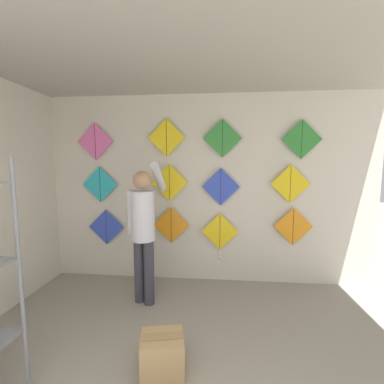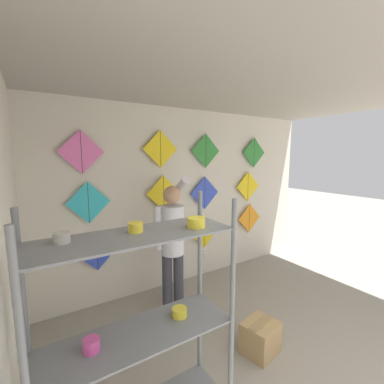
{
  "view_description": "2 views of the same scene",
  "coord_description": "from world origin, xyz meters",
  "px_view_note": "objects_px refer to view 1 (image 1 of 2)",
  "views": [
    {
      "loc": [
        0.3,
        -0.41,
        1.8
      ],
      "look_at": [
        -0.03,
        3.12,
        1.4
      ],
      "focal_mm": 24.0,
      "sensor_mm": 36.0,
      "label": 1
    },
    {
      "loc": [
        -2.07,
        -0.12,
        2.08
      ],
      "look_at": [
        -0.03,
        3.12,
        1.53
      ],
      "focal_mm": 24.0,
      "sensor_mm": 36.0,
      "label": 2
    }
  ],
  "objects_px": {
    "kite_7": "(290,184)",
    "kite_9": "(166,138)",
    "kite_11": "(302,139)",
    "kite_0": "(106,227)",
    "kite_4": "(100,184)",
    "kite_8": "(95,142)",
    "cardboard_box": "(162,355)",
    "kite_1": "(171,225)",
    "kite_2": "(220,234)",
    "kite_5": "(169,183)",
    "kite_6": "(221,187)",
    "kite_10": "(222,138)",
    "shopkeeper": "(143,225)",
    "kite_3": "(293,227)"
  },
  "relations": [
    {
      "from": "kite_7",
      "to": "kite_9",
      "type": "distance_m",
      "value": 1.91
    },
    {
      "from": "kite_11",
      "to": "kite_0",
      "type": "bearing_deg",
      "value": 180.0
    },
    {
      "from": "kite_4",
      "to": "kite_8",
      "type": "relative_size",
      "value": 1.0
    },
    {
      "from": "cardboard_box",
      "to": "kite_1",
      "type": "bearing_deg",
      "value": 97.37
    },
    {
      "from": "kite_2",
      "to": "kite_5",
      "type": "height_order",
      "value": "kite_5"
    },
    {
      "from": "cardboard_box",
      "to": "kite_0",
      "type": "bearing_deg",
      "value": 125.29
    },
    {
      "from": "kite_6",
      "to": "kite_7",
      "type": "height_order",
      "value": "kite_7"
    },
    {
      "from": "kite_5",
      "to": "kite_10",
      "type": "relative_size",
      "value": 1.0
    },
    {
      "from": "kite_9",
      "to": "kite_10",
      "type": "bearing_deg",
      "value": 0.0
    },
    {
      "from": "kite_9",
      "to": "kite_2",
      "type": "bearing_deg",
      "value": -0.07
    },
    {
      "from": "shopkeeper",
      "to": "kite_7",
      "type": "height_order",
      "value": "shopkeeper"
    },
    {
      "from": "kite_0",
      "to": "kite_7",
      "type": "xyz_separation_m",
      "value": [
        2.76,
        0.0,
        0.7
      ]
    },
    {
      "from": "kite_1",
      "to": "kite_11",
      "type": "relative_size",
      "value": 1.0
    },
    {
      "from": "cardboard_box",
      "to": "kite_3",
      "type": "bearing_deg",
      "value": 48.54
    },
    {
      "from": "kite_4",
      "to": "kite_11",
      "type": "xyz_separation_m",
      "value": [
        2.96,
        0.0,
        0.66
      ]
    },
    {
      "from": "kite_4",
      "to": "kite_6",
      "type": "bearing_deg",
      "value": 0.0
    },
    {
      "from": "kite_5",
      "to": "kite_7",
      "type": "xyz_separation_m",
      "value": [
        1.75,
        0.0,
        -0.0
      ]
    },
    {
      "from": "kite_2",
      "to": "kite_5",
      "type": "bearing_deg",
      "value": 179.92
    },
    {
      "from": "shopkeeper",
      "to": "kite_4",
      "type": "xyz_separation_m",
      "value": [
        -0.86,
        0.67,
        0.45
      ]
    },
    {
      "from": "kite_1",
      "to": "kite_10",
      "type": "height_order",
      "value": "kite_10"
    },
    {
      "from": "kite_11",
      "to": "kite_10",
      "type": "bearing_deg",
      "value": 180.0
    },
    {
      "from": "cardboard_box",
      "to": "kite_9",
      "type": "height_order",
      "value": "kite_9"
    },
    {
      "from": "kite_9",
      "to": "kite_7",
      "type": "bearing_deg",
      "value": 0.0
    },
    {
      "from": "kite_0",
      "to": "kite_8",
      "type": "xyz_separation_m",
      "value": [
        -0.12,
        0.0,
        1.31
      ]
    },
    {
      "from": "kite_5",
      "to": "kite_9",
      "type": "relative_size",
      "value": 1.0
    },
    {
      "from": "shopkeeper",
      "to": "kite_10",
      "type": "distance_m",
      "value": 1.65
    },
    {
      "from": "kite_5",
      "to": "kite_9",
      "type": "distance_m",
      "value": 0.66
    },
    {
      "from": "cardboard_box",
      "to": "kite_4",
      "type": "bearing_deg",
      "value": 126.82
    },
    {
      "from": "shopkeeper",
      "to": "kite_11",
      "type": "height_order",
      "value": "kite_11"
    },
    {
      "from": "kite_7",
      "to": "kite_10",
      "type": "relative_size",
      "value": 1.0
    },
    {
      "from": "kite_9",
      "to": "kite_5",
      "type": "bearing_deg",
      "value": 0.0
    },
    {
      "from": "kite_2",
      "to": "kite_0",
      "type": "bearing_deg",
      "value": 179.97
    },
    {
      "from": "kite_2",
      "to": "kite_4",
      "type": "height_order",
      "value": "kite_4"
    },
    {
      "from": "kite_6",
      "to": "kite_11",
      "type": "distance_m",
      "value": 1.31
    },
    {
      "from": "cardboard_box",
      "to": "kite_0",
      "type": "height_order",
      "value": "kite_0"
    },
    {
      "from": "kite_5",
      "to": "kite_6",
      "type": "relative_size",
      "value": 1.0
    },
    {
      "from": "kite_2",
      "to": "cardboard_box",
      "type": "bearing_deg",
      "value": -106.03
    },
    {
      "from": "kite_3",
      "to": "kite_8",
      "type": "relative_size",
      "value": 1.0
    },
    {
      "from": "kite_11",
      "to": "shopkeeper",
      "type": "bearing_deg",
      "value": -162.26
    },
    {
      "from": "kite_3",
      "to": "kite_7",
      "type": "relative_size",
      "value": 1.0
    },
    {
      "from": "shopkeeper",
      "to": "kite_5",
      "type": "relative_size",
      "value": 3.28
    },
    {
      "from": "kite_10",
      "to": "kite_0",
      "type": "bearing_deg",
      "value": 180.0
    },
    {
      "from": "kite_0",
      "to": "kite_10",
      "type": "xyz_separation_m",
      "value": [
        1.78,
        0.0,
        1.35
      ]
    },
    {
      "from": "shopkeeper",
      "to": "kite_5",
      "type": "bearing_deg",
      "value": 91.33
    },
    {
      "from": "kite_1",
      "to": "kite_5",
      "type": "relative_size",
      "value": 1.0
    },
    {
      "from": "shopkeeper",
      "to": "kite_4",
      "type": "relative_size",
      "value": 3.28
    },
    {
      "from": "kite_9",
      "to": "kite_11",
      "type": "distance_m",
      "value": 1.92
    },
    {
      "from": "shopkeeper",
      "to": "kite_1",
      "type": "bearing_deg",
      "value": 89.84
    },
    {
      "from": "kite_2",
      "to": "kite_3",
      "type": "xyz_separation_m",
      "value": [
        1.06,
        0.0,
        0.14
      ]
    },
    {
      "from": "kite_0",
      "to": "kite_6",
      "type": "bearing_deg",
      "value": 0.0
    }
  ]
}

